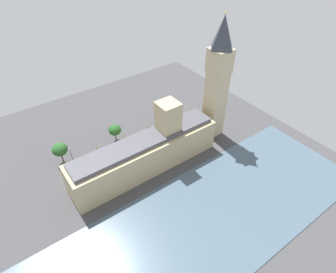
{
  "coord_description": "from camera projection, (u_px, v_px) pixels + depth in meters",
  "views": [
    {
      "loc": [
        -76.9,
        42.96,
        86.08
      ],
      "look_at": [
        1.0,
        -13.6,
        8.27
      ],
      "focal_mm": 30.57,
      "sensor_mm": 36.0,
      "label": 1
    }
  ],
  "objects": [
    {
      "name": "ground_plane",
      "position": [
        144.0,
        164.0,
        122.13
      ],
      "size": [
        148.01,
        148.01,
        0.0
      ],
      "primitive_type": "plane",
      "color": "#424244"
    },
    {
      "name": "river_thames",
      "position": [
        200.0,
        224.0,
        99.01
      ],
      "size": [
        44.76,
        133.21,
        0.25
      ],
      "primitive_type": "cube",
      "color": "#475B6B",
      "rests_on": "ground"
    },
    {
      "name": "parliament_building",
      "position": [
        148.0,
        151.0,
        116.32
      ],
      "size": [
        13.74,
        63.82,
        27.65
      ],
      "color": "tan",
      "rests_on": "ground"
    },
    {
      "name": "clock_tower",
      "position": [
        218.0,
        78.0,
        121.58
      ],
      "size": [
        8.56,
        8.56,
        55.85
      ],
      "color": "#CCBA8E",
      "rests_on": "ground"
    },
    {
      "name": "double_decker_bus_trailing",
      "position": [
        166.0,
        128.0,
        138.09
      ],
      "size": [
        3.73,
        10.72,
        4.75
      ],
      "rotation": [
        0.0,
        0.0,
        0.12
      ],
      "color": "red",
      "rests_on": "ground"
    },
    {
      "name": "car_silver_leading",
      "position": [
        144.0,
        139.0,
        133.98
      ],
      "size": [
        2.09,
        4.15,
        1.74
      ],
      "rotation": [
        0.0,
        0.0,
        3.22
      ],
      "color": "#B7B7BC",
      "rests_on": "ground"
    },
    {
      "name": "car_white_by_river_gate",
      "position": [
        121.0,
        146.0,
        130.01
      ],
      "size": [
        2.32,
        4.61,
        1.74
      ],
      "rotation": [
        0.0,
        0.0,
        0.1
      ],
      "color": "silver",
      "rests_on": "ground"
    },
    {
      "name": "car_black_near_tower",
      "position": [
        103.0,
        156.0,
        124.96
      ],
      "size": [
        2.23,
        4.68,
        1.74
      ],
      "rotation": [
        0.0,
        0.0,
        0.11
      ],
      "color": "black",
      "rests_on": "ground"
    },
    {
      "name": "double_decker_bus_opposite_hall",
      "position": [
        87.0,
        164.0,
        118.7
      ],
      "size": [
        3.3,
        10.66,
        4.75
      ],
      "rotation": [
        0.0,
        0.0,
        0.07
      ],
      "color": "red",
      "rests_on": "ground"
    },
    {
      "name": "pedestrian_far_end",
      "position": [
        88.0,
        174.0,
        116.64
      ],
      "size": [
        0.66,
        0.71,
        1.7
      ],
      "rotation": [
        0.0,
        0.0,
        5.68
      ],
      "color": "navy",
      "rests_on": "ground"
    },
    {
      "name": "pedestrian_kerbside",
      "position": [
        114.0,
        162.0,
        122.12
      ],
      "size": [
        0.6,
        0.51,
        1.52
      ],
      "rotation": [
        0.0,
        0.0,
        1.81
      ],
      "color": "navy",
      "rests_on": "ground"
    },
    {
      "name": "pedestrian_corner",
      "position": [
        128.0,
        155.0,
        125.72
      ],
      "size": [
        0.67,
        0.59,
        1.7
      ],
      "rotation": [
        0.0,
        0.0,
        1.3
      ],
      "color": "maroon",
      "rests_on": "ground"
    },
    {
      "name": "plane_tree_under_trees",
      "position": [
        115.0,
        130.0,
        131.09
      ],
      "size": [
        5.82,
        5.82,
        8.5
      ],
      "color": "brown",
      "rests_on": "ground"
    },
    {
      "name": "plane_tree_midblock",
      "position": [
        60.0,
        150.0,
        119.12
      ],
      "size": [
        6.42,
        6.42,
        9.72
      ],
      "color": "brown",
      "rests_on": "ground"
    },
    {
      "name": "plane_tree_slot_10",
      "position": [
        166.0,
        110.0,
        143.37
      ],
      "size": [
        6.51,
        6.51,
        9.2
      ],
      "color": "brown",
      "rests_on": "ground"
    },
    {
      "name": "street_lamp_slot_11",
      "position": [
        71.0,
        152.0,
        121.26
      ],
      "size": [
        0.56,
        0.56,
        6.75
      ],
      "color": "black",
      "rests_on": "ground"
    }
  ]
}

